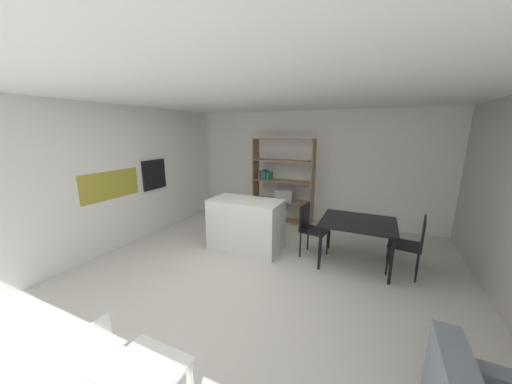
{
  "coord_description": "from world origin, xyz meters",
  "views": [
    {
      "loc": [
        1.69,
        -2.99,
        2.14
      ],
      "look_at": [
        -0.12,
        0.87,
        1.14
      ],
      "focal_mm": 18.46,
      "sensor_mm": 36.0,
      "label": 1
    }
  ],
  "objects": [
    {
      "name": "dining_chair_window_side",
      "position": [
        2.26,
        1.26,
        0.55
      ],
      "size": [
        0.5,
        0.48,
        0.92
      ],
      "rotation": [
        0.0,
        0.0,
        -1.7
      ],
      "color": "black",
      "rests_on": "ground_plane"
    },
    {
      "name": "child_chair_left",
      "position": [
        -0.24,
        -1.9,
        0.34
      ],
      "size": [
        0.34,
        0.34,
        0.59
      ],
      "rotation": [
        0.0,
        0.0,
        1.49
      ],
      "color": "white",
      "rests_on": "ground_plane"
    },
    {
      "name": "child_table",
      "position": [
        0.29,
        -1.91,
        0.38
      ],
      "size": [
        0.56,
        0.45,
        0.46
      ],
      "color": "white",
      "rests_on": "ground_plane"
    },
    {
      "name": "built_in_oven",
      "position": [
        -2.53,
        1.01,
        1.25
      ],
      "size": [
        0.06,
        0.58,
        0.61
      ],
      "color": "black",
      "rests_on": "ground_plane"
    },
    {
      "name": "back_partition",
      "position": [
        0.0,
        3.22,
        1.29
      ],
      "size": [
        6.43,
        0.06,
        2.59
      ],
      "primitive_type": "cube",
      "color": "white",
      "rests_on": "ground_plane"
    },
    {
      "name": "cabinet_niche_splashback",
      "position": [
        -2.54,
        0.02,
        1.2
      ],
      "size": [
        0.01,
        1.11,
        0.49
      ],
      "color": "#9E932D",
      "rests_on": "ground_plane"
    },
    {
      "name": "ceiling_slab",
      "position": [
        0.0,
        0.0,
        2.62
      ],
      "size": [
        6.43,
        6.5,
        0.06
      ],
      "color": "white",
      "rests_on": "ground_plane"
    },
    {
      "name": "tall_cabinet_run_left",
      "position": [
        -2.85,
        0.0,
        1.29
      ],
      "size": [
        0.61,
        5.87,
        2.59
      ],
      "primitive_type": "cube",
      "color": "white",
      "rests_on": "ground_plane"
    },
    {
      "name": "ground_plane",
      "position": [
        0.0,
        0.0,
        0.0
      ],
      "size": [
        8.93,
        8.93,
        0.0
      ],
      "primitive_type": "plane",
      "color": "beige"
    },
    {
      "name": "kitchen_island",
      "position": [
        -0.41,
        1.05,
        0.46
      ],
      "size": [
        1.3,
        0.68,
        0.93
      ],
      "primitive_type": "cube",
      "color": "white",
      "rests_on": "ground_plane"
    },
    {
      "name": "open_bookshelf",
      "position": [
        -0.37,
        2.83,
        0.88
      ],
      "size": [
        1.44,
        0.36,
        1.96
      ],
      "color": "#997551",
      "rests_on": "ground_plane"
    },
    {
      "name": "dining_chair_island_side",
      "position": [
        0.71,
        1.28,
        0.54
      ],
      "size": [
        0.47,
        0.46,
        0.91
      ],
      "rotation": [
        0.0,
        0.0,
        1.44
      ],
      "color": "black",
      "rests_on": "ground_plane"
    },
    {
      "name": "dining_table",
      "position": [
        1.48,
        1.27,
        0.67
      ],
      "size": [
        1.12,
        0.96,
        0.74
      ],
      "color": "black",
      "rests_on": "ground_plane"
    }
  ]
}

